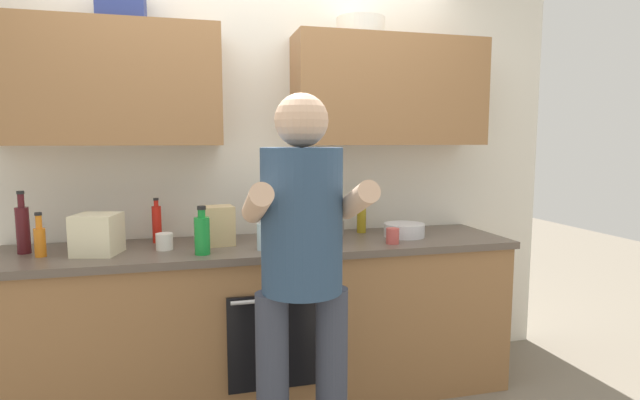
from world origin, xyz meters
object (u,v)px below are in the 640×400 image
Objects in this scene: bottle_hotsauce at (157,223)px; cup_stoneware at (337,228)px; bottle_water at (263,235)px; grocery_bag_rice at (97,234)px; person_standing at (302,259)px; bottle_vinegar at (336,223)px; bottle_juice at (40,239)px; bottle_wine at (23,228)px; grocery_bag_bread at (218,226)px; bottle_soda at (202,234)px; mixing_bowl at (404,230)px; cup_coffee at (164,241)px; grocery_bag_produce at (298,224)px; cup_ceramic at (393,236)px; bottle_oil at (361,214)px.

cup_stoneware is at bearing -2.72° from bottle_hotsauce.
bottle_water is 0.84m from grocery_bag_rice.
person_standing is 0.60m from bottle_water.
person_standing is 6.25× the size of bottle_vinegar.
cup_stoneware is (1.59, 0.17, -0.04)m from bottle_juice.
grocery_bag_bread is (0.97, -0.03, -0.02)m from bottle_wine.
bottle_soda is 0.53m from grocery_bag_rice.
mixing_bowl is at bearing 8.83° from bottle_soda.
grocery_bag_produce is (0.72, -0.01, 0.07)m from cup_coffee.
cup_ceramic is 0.40× the size of grocery_bag_bread.
bottle_vinegar is at bearing 62.65° from person_standing.
bottle_soda is at bearing -175.71° from bottle_water.
bottle_wine is at bearing -169.35° from bottle_hotsauce.
bottle_wine is at bearing 172.98° from cup_coffee.
mixing_bowl is at bearing 3.08° from grocery_bag_produce.
grocery_bag_bread is at bearing 139.88° from bottle_water.
bottle_juice is 0.27m from grocery_bag_rice.
cup_coffee is 1.24m from cup_ceramic.
grocery_bag_rice reaches higher than cup_ceramic.
grocery_bag_rice is (-0.27, -0.23, -0.01)m from bottle_hotsauce.
grocery_bag_produce is at bearing -153.68° from bottle_oil.
bottle_soda reaches higher than cup_stoneware.
bottle_water reaches higher than cup_stoneware.
cup_coffee is at bearing 164.62° from bottle_water.
bottle_juice is at bearing -178.46° from cup_coffee.
bottle_hotsauce is at bearing 10.65° from bottle_wine.
person_standing is 0.73m from bottle_vinegar.
bottle_water is at bearing -10.60° from bottle_wine.
bottle_wine reaches higher than cup_ceramic.
person_standing is at bearing -51.14° from cup_coffee.
cup_ceramic is at bearing -1.40° from bottle_water.
bottle_juice is at bearing -173.83° from cup_stoneware.
grocery_bag_bread is (-0.64, 0.13, -0.01)m from bottle_vinegar.
bottle_oil is at bearing 8.96° from grocery_bag_rice.
bottle_soda is 1.21m from mixing_bowl.
grocery_bag_rice is at bearing 177.44° from bottle_vinegar.
bottle_hotsauce is at bearing 164.14° from grocery_bag_produce.
grocery_bag_rice is (0.27, -0.01, 0.01)m from bottle_juice.
cup_stoneware is (0.41, 0.89, -0.04)m from person_standing.
bottle_juice is 1.10m from bottle_water.
grocery_bag_bread is at bearing -171.63° from cup_stoneware.
cup_stoneware is at bearing 126.62° from cup_ceramic.
bottle_soda is 1.20× the size of grocery_bag_rice.
person_standing reaches higher than bottle_vinegar.
mixing_bowl is at bearing -42.52° from bottle_oil.
bottle_oil is at bearing 3.87° from bottle_wine.
bottle_soda reaches higher than grocery_bag_rice.
grocery_bag_rice is at bearing 142.26° from person_standing.
mixing_bowl is 0.66m from grocery_bag_produce.
person_standing is at bearing -115.00° from cup_stoneware.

